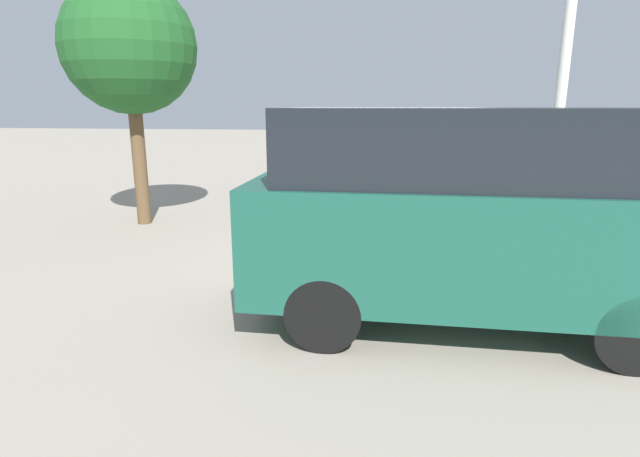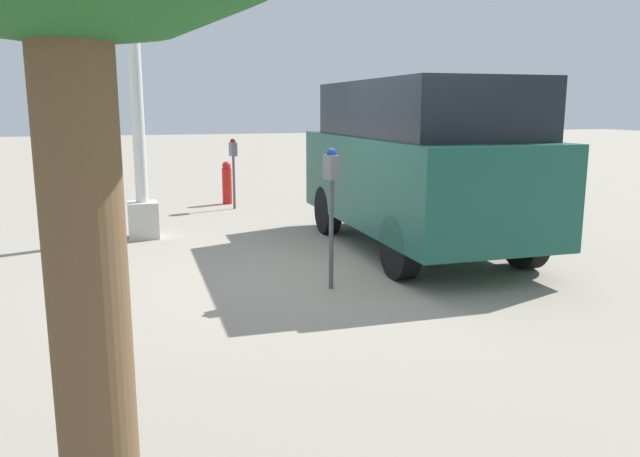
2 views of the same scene
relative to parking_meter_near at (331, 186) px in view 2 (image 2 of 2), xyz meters
The scene contains 6 objects.
ground_plane 1.35m from the parking_meter_near, 34.95° to the right, with size 80.00×80.00×0.00m, color gray.
parking_meter_near is the anchor object (origin of this frame).
parking_meter_far 5.77m from the parking_meter_near, ahead, with size 0.21×0.14×1.37m.
lamp_post 4.17m from the parking_meter_near, 27.96° to the left, with size 0.44×0.44×6.94m.
parked_van 2.29m from the parking_meter_near, 49.93° to the right, with size 4.53×2.00×2.30m.
fire_hydrant 6.49m from the parking_meter_near, ahead, with size 0.20×0.20×0.87m.
Camera 2 is at (-6.84, 2.57, 1.96)m, focal length 35.00 mm.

